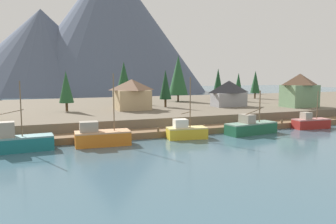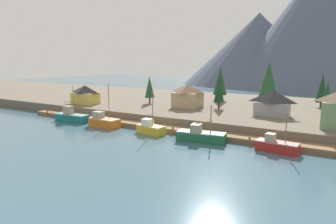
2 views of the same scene
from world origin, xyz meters
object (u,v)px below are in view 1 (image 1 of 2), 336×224
object	(u,v)px
house_grey	(229,93)
conifer_back_right	(66,87)
conifer_mid_right	(255,82)
conifer_centre	(165,85)
conifer_near_right	(238,84)
house_green	(300,90)
conifer_mid_left	(178,75)
fishing_boat_teal	(14,142)
conifer_near_left	(218,82)
fishing_boat_yellow	(186,131)
conifer_back_left	(124,79)
fishing_boat_green	(251,127)
fishing_boat_red	(311,123)
fishing_boat_orange	(101,137)
house_tan	(132,94)

from	to	relation	value
house_grey	conifer_back_right	xyz separation A→B (m)	(-35.81, 2.66, 1.81)
conifer_mid_right	conifer_centre	size ratio (longest dim) A/B	1.02
conifer_near_right	conifer_back_right	world-z (taller)	conifer_back_right
house_green	conifer_mid_left	world-z (taller)	conifer_mid_left
conifer_centre	house_grey	bearing A→B (deg)	-14.25
conifer_mid_right	conifer_centre	world-z (taller)	conifer_mid_right
fishing_boat_teal	conifer_near_left	size ratio (longest dim) A/B	1.00
conifer_centre	fishing_boat_yellow	bearing A→B (deg)	-103.97
conifer_back_left	fishing_boat_teal	bearing A→B (deg)	-121.94
conifer_back_right	conifer_centre	world-z (taller)	conifer_centre
conifer_mid_right	conifer_centre	xyz separation A→B (m)	(-35.80, -15.35, -0.03)
conifer_mid_left	conifer_back_left	bearing A→B (deg)	176.07
fishing_boat_teal	house_grey	distance (m)	48.59
conifer_near_left	fishing_boat_green	bearing A→B (deg)	-113.30
conifer_near_right	conifer_mid_right	distance (m)	13.22
fishing_boat_red	conifer_centre	distance (m)	31.04
conifer_near_right	conifer_back_left	distance (m)	31.31
conifer_centre	conifer_back_right	bearing A→B (deg)	-177.37
fishing_boat_orange	conifer_mid_left	xyz separation A→B (m)	(28.21, 37.91, 8.48)
house_grey	conifer_back_left	world-z (taller)	conifer_back_left
conifer_centre	conifer_near_left	bearing A→B (deg)	34.95
conifer_mid_right	conifer_back_right	xyz separation A→B (m)	(-57.27, -16.34, -0.26)
fishing_boat_orange	conifer_mid_right	distance (m)	67.44
fishing_boat_teal	conifer_near_left	world-z (taller)	conifer_near_left
fishing_boat_red	conifer_centre	xyz separation A→B (m)	(-19.41, 23.32, 6.56)
fishing_boat_yellow	conifer_mid_right	xyz separation A→B (m)	(41.66, 38.93, 6.51)
fishing_boat_yellow	conifer_back_left	bearing A→B (deg)	97.70
fishing_boat_orange	fishing_boat_red	world-z (taller)	fishing_boat_orange
conifer_back_right	conifer_near_right	bearing A→B (deg)	11.09
fishing_boat_green	fishing_boat_red	size ratio (longest dim) A/B	1.36
house_green	house_tan	world-z (taller)	house_green
fishing_boat_orange	conifer_back_right	distance (m)	23.62
conifer_mid_right	conifer_back_left	xyz separation A→B (m)	(-41.46, -0.05, 1.18)
house_grey	conifer_near_right	size ratio (longest dim) A/B	1.00
fishing_boat_orange	house_green	distance (m)	49.43
fishing_boat_teal	conifer_back_right	bearing A→B (deg)	66.14
fishing_boat_yellow	conifer_mid_right	world-z (taller)	conifer_mid_right
conifer_near_left	conifer_mid_right	distance (m)	12.77
fishing_boat_yellow	conifer_back_right	distance (m)	28.16
conifer_mid_left	conifer_back_left	xyz separation A→B (m)	(-15.02, 1.03, -0.89)
fishing_boat_green	fishing_boat_red	xyz separation A→B (m)	(13.61, 0.65, -0.09)
house_grey	conifer_back_right	size ratio (longest dim) A/B	0.98
conifer_mid_left	fishing_boat_red	bearing A→B (deg)	-75.03
house_tan	conifer_back_left	distance (m)	17.63
fishing_boat_yellow	fishing_boat_green	size ratio (longest dim) A/B	1.00
fishing_boat_green	conifer_centre	size ratio (longest dim) A/B	1.12
fishing_boat_yellow	conifer_mid_right	size ratio (longest dim) A/B	1.10
conifer_centre	conifer_mid_left	bearing A→B (deg)	56.74
house_tan	conifer_near_left	xyz separation A→B (m)	(31.38, 17.97, 2.07)
fishing_boat_red	conifer_back_left	world-z (taller)	conifer_back_left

